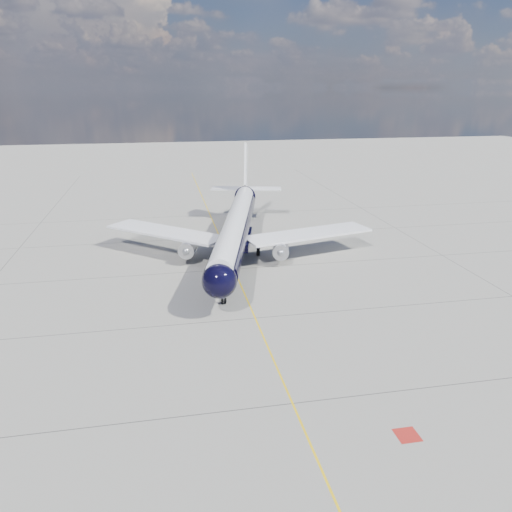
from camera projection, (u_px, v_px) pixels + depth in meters
name	position (u px, v px, depth m)	size (l,w,h in m)	color
ground	(228.00, 257.00, 70.19)	(320.00, 320.00, 0.00)	gray
taxiway_centerline	(234.00, 269.00, 65.54)	(0.16, 160.00, 0.01)	yellow
red_marking	(407.00, 435.00, 34.21)	(1.60, 1.60, 0.01)	maroon
main_airliner	(236.00, 226.00, 69.99)	(37.76, 46.67, 13.65)	black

